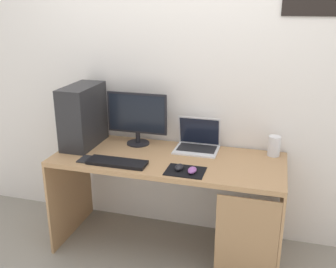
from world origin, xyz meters
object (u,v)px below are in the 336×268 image
Objects in this scene: laptop at (197,143)px; speaker at (274,146)px; keyboard at (117,162)px; pc_tower at (83,116)px; cell_phone at (85,159)px; mouse_left at (179,167)px; monitor at (137,117)px; mouse_right at (192,170)px.

laptop is 2.19× the size of speaker.
laptop reaches higher than keyboard.
pc_tower reaches higher than cell_phone.
laptop is 0.65m from keyboard.
keyboard is (-1.04, -0.46, -0.06)m from speaker.
mouse_left is (-0.60, -0.44, -0.05)m from speaker.
speaker is at bearing 19.33° from cell_phone.
mouse_left is at bearing -41.65° from monitor.
mouse_left is 1.00× the size of mouse_right.
laptop is 0.85m from cell_phone.
speaker is 0.75m from mouse_left.
speaker is 1.55× the size of mouse_right.
pc_tower is at bearing -173.14° from speaker.
mouse_left reaches higher than keyboard.
cell_phone is at bearing -122.40° from monitor.
monitor reaches higher than mouse_left.
keyboard is (0.40, -0.29, -0.22)m from pc_tower.
laptop is 0.42m from mouse_left.
mouse_right is at bearing -0.94° from cell_phone.
laptop is 0.45m from mouse_right.
pc_tower is 4.93× the size of mouse_left.
keyboard is (-0.00, -0.41, -0.21)m from monitor.
keyboard is at bearing 179.47° from mouse_right.
speaker is at bearing 2.85° from monitor.
speaker reaches higher than mouse_left.
mouse_right is at bearing -14.74° from mouse_left.
keyboard is 4.38× the size of mouse_left.
cell_phone is (-0.79, 0.01, -0.02)m from mouse_right.
mouse_left is at bearing -143.63° from speaker.
laptop is (0.48, 0.02, -0.17)m from monitor.
mouse_right is (0.54, -0.42, -0.20)m from monitor.
monitor is 1.14× the size of keyboard.
keyboard is at bearing -1.79° from cell_phone.
speaker is (1.04, 0.05, -0.15)m from monitor.
mouse_right is at bearing -137.27° from speaker.
mouse_left is at bearing 2.59° from keyboard.
laptop is at bearing 30.26° from cell_phone.
mouse_left is at bearing -17.81° from pc_tower.
mouse_right reaches higher than keyboard.
speaker reaches higher than cell_phone.
mouse_right is (0.54, -0.01, 0.01)m from keyboard.
mouse_right is at bearing -82.46° from laptop.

